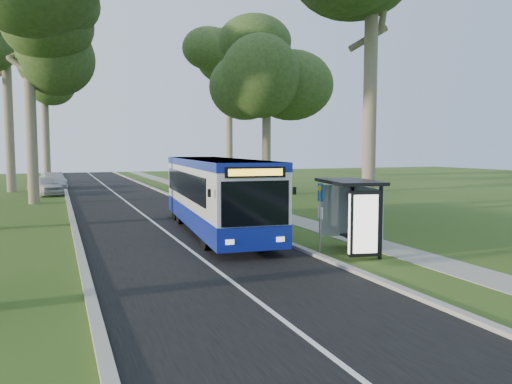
# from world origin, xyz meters

# --- Properties ---
(ground) EXTENTS (120.00, 120.00, 0.00)m
(ground) POSITION_xyz_m (0.00, 0.00, 0.00)
(ground) COLOR #2D4916
(ground) RESTS_ON ground
(road) EXTENTS (7.00, 100.00, 0.02)m
(road) POSITION_xyz_m (-3.50, 10.00, 0.01)
(road) COLOR black
(road) RESTS_ON ground
(kerb_east) EXTENTS (0.25, 100.00, 0.12)m
(kerb_east) POSITION_xyz_m (0.00, 10.00, 0.06)
(kerb_east) COLOR #9E9B93
(kerb_east) RESTS_ON ground
(kerb_west) EXTENTS (0.25, 100.00, 0.12)m
(kerb_west) POSITION_xyz_m (-7.00, 10.00, 0.06)
(kerb_west) COLOR #9E9B93
(kerb_west) RESTS_ON ground
(centre_line) EXTENTS (0.12, 100.00, 0.00)m
(centre_line) POSITION_xyz_m (-3.50, 10.00, 0.02)
(centre_line) COLOR white
(centre_line) RESTS_ON road
(footpath) EXTENTS (1.50, 100.00, 0.02)m
(footpath) POSITION_xyz_m (3.00, 10.00, 0.01)
(footpath) COLOR gray
(footpath) RESTS_ON ground
(bus) EXTENTS (3.35, 11.59, 3.03)m
(bus) POSITION_xyz_m (-1.60, 3.59, 1.57)
(bus) COLOR silver
(bus) RESTS_ON ground
(bus_stop_sign) EXTENTS (0.08, 0.33, 2.36)m
(bus_stop_sign) POSITION_xyz_m (0.30, -1.80, 1.48)
(bus_stop_sign) COLOR gray
(bus_stop_sign) RESTS_ON ground
(bus_shelter) EXTENTS (2.03, 3.05, 2.42)m
(bus_shelter) POSITION_xyz_m (1.48, -2.27, 1.70)
(bus_shelter) COLOR black
(bus_shelter) RESTS_ON ground
(litter_bin) EXTENTS (0.50, 0.50, 0.87)m
(litter_bin) POSITION_xyz_m (0.97, 5.33, 0.44)
(litter_bin) COLOR black
(litter_bin) RESTS_ON ground
(car_white) EXTENTS (2.91, 4.47, 1.41)m
(car_white) POSITION_xyz_m (-8.45, 23.94, 0.71)
(car_white) COLOR silver
(car_white) RESTS_ON ground
(car_silver) EXTENTS (2.29, 4.46, 1.40)m
(car_silver) POSITION_xyz_m (-7.92, 30.17, 0.70)
(car_silver) COLOR #B1B3B9
(car_silver) RESTS_ON ground
(tree_west_c) EXTENTS (5.20, 5.20, 14.26)m
(tree_west_c) POSITION_xyz_m (-9.00, 18.00, 10.57)
(tree_west_c) COLOR #7A6B56
(tree_west_c) RESTS_ON ground
(tree_west_d) EXTENTS (5.20, 5.20, 16.20)m
(tree_west_d) POSITION_xyz_m (-11.00, 28.00, 11.99)
(tree_west_d) COLOR #7A6B56
(tree_west_d) RESTS_ON ground
(tree_west_e) EXTENTS (5.20, 5.20, 15.75)m
(tree_west_e) POSITION_xyz_m (-8.50, 38.00, 11.66)
(tree_west_e) COLOR #7A6B56
(tree_west_e) RESTS_ON ground
(tree_east_c) EXTENTS (5.20, 5.20, 13.57)m
(tree_east_c) POSITION_xyz_m (6.80, 18.00, 10.06)
(tree_east_c) COLOR #7A6B56
(tree_east_c) RESTS_ON ground
(tree_east_d) EXTENTS (5.20, 5.20, 12.87)m
(tree_east_d) POSITION_xyz_m (8.00, 30.00, 9.55)
(tree_east_d) COLOR #7A6B56
(tree_east_d) RESTS_ON ground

